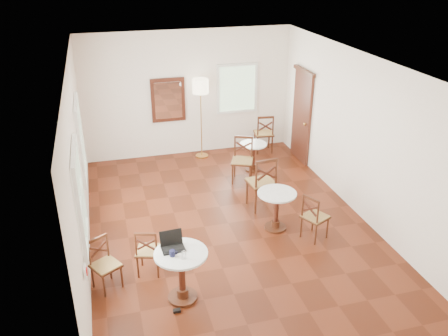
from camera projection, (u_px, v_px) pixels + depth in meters
name	position (u px, v px, depth m)	size (l,w,h in m)	color
ground	(228.00, 223.00, 8.74)	(7.00, 7.00, 0.00)	#561F0E
room_shell	(221.00, 123.00, 8.16)	(5.02, 7.02, 3.01)	white
cafe_table_near	(182.00, 271.00, 6.66)	(0.76, 0.76, 0.80)	#472111
cafe_table_mid	(276.00, 207.00, 8.39)	(0.70, 0.70, 0.74)	#472111
cafe_table_back	(253.00, 154.00, 10.67)	(0.61, 0.61, 0.65)	#472111
chair_near_a	(148.00, 251.00, 7.24)	(0.47, 0.47, 0.82)	#472111
chair_near_b	(105.00, 264.00, 6.93)	(0.52, 0.52, 0.82)	#472111
chair_mid_a	(262.00, 182.00, 9.05)	(0.55, 0.55, 1.10)	#472111
chair_mid_b	(314.00, 217.00, 8.12)	(0.53, 0.53, 0.86)	#472111
chair_back_a	(264.00, 133.00, 11.61)	(0.51, 0.51, 0.98)	#472111
chair_back_b	(242.00, 160.00, 10.14)	(0.60, 0.60, 0.99)	#472111
floor_lamp	(201.00, 92.00, 10.84)	(0.38, 0.38, 1.93)	#BF8C3F
laptop	(172.00, 244.00, 6.62)	(0.34, 0.29, 0.23)	black
mouse	(176.00, 243.00, 6.70)	(0.11, 0.07, 0.04)	black
navy_mug	(173.00, 253.00, 6.44)	(0.11, 0.08, 0.09)	#0F1034
water_glass	(184.00, 255.00, 6.38)	(0.07, 0.07, 0.11)	white
power_adapter	(177.00, 311.00, 6.60)	(0.11, 0.06, 0.04)	black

